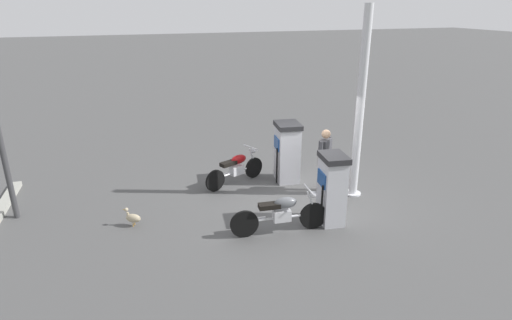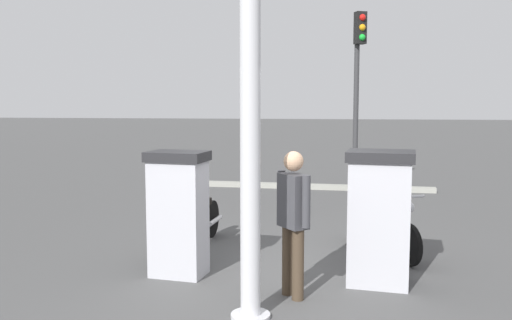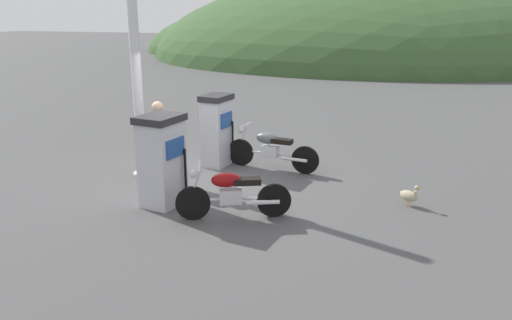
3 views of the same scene
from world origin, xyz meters
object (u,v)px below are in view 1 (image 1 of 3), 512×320
object	(u,v)px
motorcycle_near_pump	(236,168)
attendant_person	(325,157)
fuel_pump_near	(287,152)
wandering_duck	(133,218)
fuel_pump_far	(332,189)
canopy_support_pole	(360,109)
motorcycle_far_pump	(281,213)

from	to	relation	value
motorcycle_near_pump	attendant_person	distance (m)	2.33
fuel_pump_near	wandering_duck	xyz separation A→B (m)	(4.08, 1.25, -0.61)
fuel_pump_far	motorcycle_near_pump	world-z (taller)	fuel_pump_far
fuel_pump_far	canopy_support_pole	bearing A→B (deg)	-138.65
fuel_pump_far	wandering_duck	xyz separation A→B (m)	(4.08, -1.19, -0.59)
fuel_pump_far	attendant_person	world-z (taller)	attendant_person
fuel_pump_near	attendant_person	bearing A→B (deg)	120.93
motorcycle_near_pump	attendant_person	size ratio (longest dim) A/B	1.08
attendant_person	motorcycle_far_pump	bearing A→B (deg)	41.01
motorcycle_near_pump	attendant_person	world-z (taller)	attendant_person
fuel_pump_far	motorcycle_far_pump	distance (m)	1.24
fuel_pump_near	wandering_duck	size ratio (longest dim) A/B	3.83
fuel_pump_far	motorcycle_near_pump	size ratio (longest dim) A/B	0.89
fuel_pump_near	motorcycle_near_pump	world-z (taller)	fuel_pump_near
fuel_pump_near	fuel_pump_far	distance (m)	2.44
fuel_pump_far	attendant_person	xyz separation A→B (m)	(-0.59, -1.46, 0.14)
motorcycle_far_pump	canopy_support_pole	bearing A→B (deg)	-154.30
motorcycle_far_pump	canopy_support_pole	distance (m)	3.19
motorcycle_near_pump	canopy_support_pole	xyz separation A→B (m)	(-2.58, 1.57, 1.73)
fuel_pump_near	fuel_pump_far	bearing A→B (deg)	90.00
motorcycle_far_pump	attendant_person	size ratio (longest dim) A/B	1.27
attendant_person	canopy_support_pole	xyz separation A→B (m)	(-0.64, 0.38, 1.24)
attendant_person	canopy_support_pole	distance (m)	1.45
motorcycle_near_pump	canopy_support_pole	bearing A→B (deg)	148.67
fuel_pump_far	motorcycle_near_pump	distance (m)	3.00
motorcycle_far_pump	attendant_person	distance (m)	2.40
motorcycle_near_pump	wandering_duck	distance (m)	3.11
attendant_person	wandering_duck	size ratio (longest dim) A/B	3.92
fuel_pump_near	canopy_support_pole	world-z (taller)	canopy_support_pole
fuel_pump_near	canopy_support_pole	size ratio (longest dim) A/B	0.35
motorcycle_near_pump	motorcycle_far_pump	xyz separation A→B (m)	(-0.16, 2.73, 0.01)
motorcycle_near_pump	motorcycle_far_pump	world-z (taller)	motorcycle_far_pump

